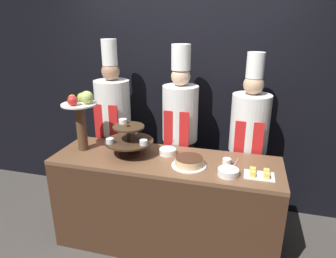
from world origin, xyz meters
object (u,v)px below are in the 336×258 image
chef_left (114,122)px  chef_center_right (248,138)px  cake_square_tray (259,174)px  serving_bowl_far (168,151)px  fruit_pedestal (81,113)px  tiered_stand (129,138)px  serving_bowl_near (228,172)px  chef_center_left (180,128)px  cup_white (227,162)px  cake_round (189,162)px

chef_left → chef_center_right: bearing=-0.0°
cake_square_tray → serving_bowl_far: (-0.81, 0.22, 0.01)m
fruit_pedestal → cake_square_tray: size_ratio=2.44×
cake_square_tray → chef_center_right: chef_center_right is taller
tiered_stand → chef_center_right: 1.18m
tiered_stand → chef_center_right: size_ratio=0.24×
serving_bowl_near → chef_center_right: size_ratio=0.09×
chef_center_left → cup_white: bearing=-43.9°
cake_round → chef_center_left: size_ratio=0.16×
fruit_pedestal → cake_round: (1.04, -0.08, -0.33)m
chef_left → tiered_stand: bearing=-52.9°
fruit_pedestal → chef_center_right: bearing=19.2°
cake_square_tray → chef_center_right: 0.65m
cake_round → serving_bowl_near: (0.33, -0.09, -0.01)m
cup_white → cake_square_tray: size_ratio=0.31×
serving_bowl_near → chef_center_left: size_ratio=0.09×
tiered_stand → chef_center_left: chef_center_left is taller
cake_square_tray → cake_round: bearing=177.0°
chef_center_right → chef_center_left: bearing=180.0°
tiered_stand → chef_left: chef_left is taller
cake_square_tray → chef_left: chef_left is taller
chef_center_right → serving_bowl_near: bearing=-101.5°
fruit_pedestal → chef_left: (0.07, 0.53, -0.25)m
cake_square_tray → tiered_stand: bearing=174.1°
serving_bowl_near → serving_bowl_far: size_ratio=1.07×
cup_white → chef_center_left: size_ratio=0.04×
cake_round → chef_center_left: (-0.22, 0.61, 0.08)m
cup_white → tiered_stand: bearing=-179.2°
fruit_pedestal → chef_left: 0.59m
tiered_stand → cake_round: 0.60m
chef_left → cup_white: bearing=-21.7°
cake_round → cake_square_tray: (0.57, -0.03, -0.02)m
chef_left → chef_center_right: chef_left is taller
cup_white → serving_bowl_near: size_ratio=0.44×
cake_round → chef_left: 1.15m
fruit_pedestal → serving_bowl_far: 0.88m
chef_center_left → fruit_pedestal: bearing=-147.2°
tiered_stand → cake_round: bearing=-8.8°
chef_left → chef_center_right: (1.45, -0.00, -0.04)m
cake_round → cup_white: size_ratio=4.03×
cake_round → cup_white: bearing=18.2°
serving_bowl_near → tiered_stand: bearing=169.2°
chef_center_left → cake_square_tray: bearing=-38.8°
cake_round → chef_left: chef_left is taller
tiered_stand → serving_bowl_far: size_ratio=2.84×
cake_round → serving_bowl_near: serving_bowl_near is taller
cake_square_tray → cup_white: bearing=153.7°
cake_round → chef_left: (-0.97, 0.61, 0.08)m
fruit_pedestal → cake_round: fruit_pedestal is taller
chef_center_left → chef_center_right: size_ratio=1.03×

